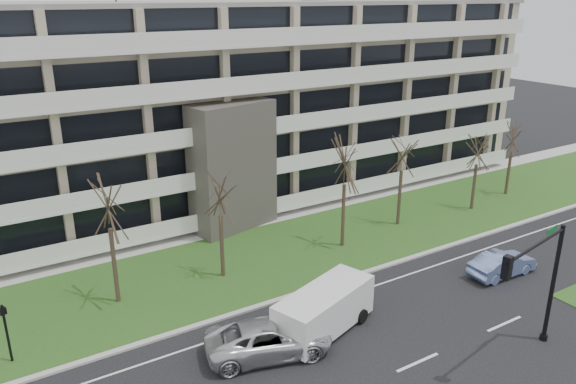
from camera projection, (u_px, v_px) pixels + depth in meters
ground at (418, 362)px, 25.53m from camera, size 160.00×160.00×0.00m
grass_verge at (273, 255)px, 35.93m from camera, size 90.00×10.00×0.06m
curb at (318, 287)px, 31.92m from camera, size 90.00×0.35×0.12m
sidewalk at (235, 226)px, 40.33m from camera, size 90.00×2.00×0.08m
lane_edge_line at (333, 300)px, 30.73m from camera, size 90.00×0.12×0.01m
apartment_building at (192, 106)px, 43.25m from camera, size 60.50×15.10×18.75m
silver_pickup at (269, 338)px, 25.91m from camera, size 6.44×4.26×1.64m
blue_sedan at (502, 264)px, 33.21m from camera, size 4.48×1.71×1.46m
white_van at (325, 306)px, 27.56m from camera, size 6.14×3.86×2.24m
traffic_signal at (539, 277)px, 24.74m from camera, size 5.34×1.27×6.26m
pedestrian_signal at (6, 326)px, 24.94m from camera, size 0.33×0.29×2.96m
tree_2 at (107, 198)px, 28.52m from camera, size 3.87×3.87×7.74m
tree_3 at (219, 190)px, 31.48m from camera, size 3.48×3.48×6.96m
tree_4 at (345, 159)px, 35.29m from camera, size 3.86×3.86×7.72m
tree_5 at (403, 149)px, 38.83m from camera, size 3.65×3.65×7.30m
tree_6 at (478, 147)px, 41.96m from camera, size 3.22×3.22×6.44m
tree_7 at (514, 134)px, 45.11m from camera, size 3.32×3.32×6.63m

